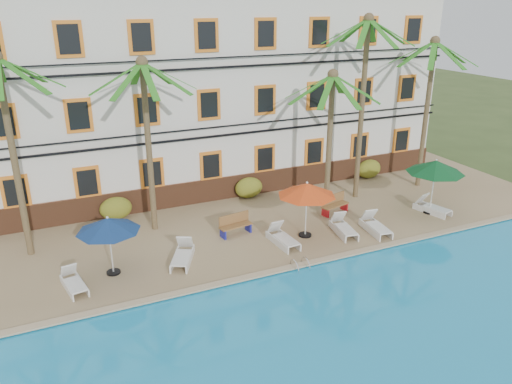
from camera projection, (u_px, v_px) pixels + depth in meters
name	position (u px, v px, depth m)	size (l,w,h in m)	color
ground	(303.00, 258.00, 20.58)	(100.00, 100.00, 0.00)	#384C23
pool_deck	(254.00, 212.00, 24.79)	(30.00, 12.00, 0.25)	tan
swimming_pool	(420.00, 360.00, 14.58)	(26.00, 12.00, 0.20)	#1B93CD
pool_coping	(314.00, 262.00, 19.71)	(30.00, 0.35, 0.06)	tan
hotel_building	(217.00, 90.00, 27.16)	(25.40, 6.44, 10.22)	silver
palm_a	(9.00, 130.00, 18.55)	(4.40, 4.40, 8.09)	brown
palm_b	(147.00, 122.00, 20.91)	(4.40, 4.40, 7.63)	brown
palm_c	(330.00, 121.00, 23.12)	(4.40, 4.40, 6.85)	brown
palm_d	(364.00, 86.00, 24.32)	(4.40, 4.40, 9.18)	brown
palm_e	(429.00, 93.00, 26.18)	(4.40, 4.40, 8.04)	brown
shrub_left	(116.00, 208.00, 23.47)	(1.50, 0.90, 1.10)	#265418
shrub_mid	(249.00, 188.00, 26.08)	(1.50, 0.90, 1.10)	#265418
shrub_right	(369.00, 169.00, 28.99)	(1.50, 0.90, 1.10)	#265418
umbrella_blue	(108.00, 225.00, 18.24)	(2.36, 2.36, 2.36)	black
umbrella_red	(307.00, 190.00, 21.20)	(2.54, 2.54, 2.54)	black
umbrella_green	(436.00, 167.00, 23.55)	(2.75, 2.75, 2.74)	black
lounger_a	(74.00, 282.00, 17.85)	(0.89, 1.76, 0.79)	silver
lounger_b	(183.00, 255.00, 19.70)	(1.45, 1.99, 0.89)	silver
lounger_c	(282.00, 238.00, 21.16)	(0.79, 1.91, 0.88)	silver
lounger_d	(343.00, 227.00, 22.12)	(0.96, 1.93, 0.87)	silver
lounger_e	(375.00, 226.00, 22.27)	(0.91, 1.97, 0.90)	silver
lounger_f	(432.00, 207.00, 24.31)	(1.08, 1.91, 0.85)	silver
bench_left	(235.00, 224.00, 21.98)	(1.56, 0.71, 0.93)	olive
bench_right	(334.00, 204.00, 24.20)	(1.57, 0.81, 0.93)	olive
pool_ladder	(300.00, 267.00, 19.37)	(0.54, 0.74, 0.74)	silver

